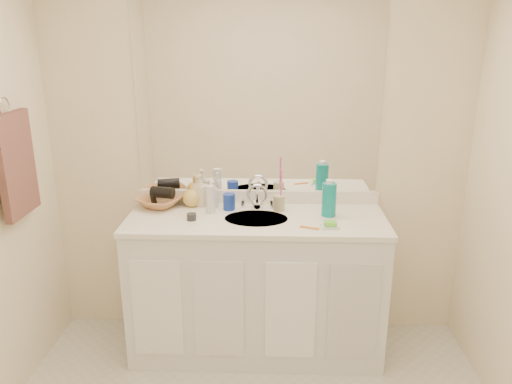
% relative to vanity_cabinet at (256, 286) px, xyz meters
% --- Properties ---
extents(wall_back, '(2.60, 0.02, 2.40)m').
position_rel_vanity_cabinet_xyz_m(wall_back, '(0.00, 0.28, 0.77)').
color(wall_back, '#FCEAC5').
rests_on(wall_back, floor).
extents(vanity_cabinet, '(1.50, 0.55, 0.85)m').
position_rel_vanity_cabinet_xyz_m(vanity_cabinet, '(0.00, 0.00, 0.00)').
color(vanity_cabinet, white).
rests_on(vanity_cabinet, floor).
extents(countertop, '(1.52, 0.57, 0.03)m').
position_rel_vanity_cabinet_xyz_m(countertop, '(0.00, 0.00, 0.44)').
color(countertop, white).
rests_on(countertop, vanity_cabinet).
extents(backsplash, '(1.52, 0.03, 0.08)m').
position_rel_vanity_cabinet_xyz_m(backsplash, '(0.00, 0.26, 0.50)').
color(backsplash, white).
rests_on(backsplash, countertop).
extents(sink_basin, '(0.37, 0.37, 0.02)m').
position_rel_vanity_cabinet_xyz_m(sink_basin, '(0.00, -0.02, 0.44)').
color(sink_basin, beige).
rests_on(sink_basin, countertop).
extents(faucet, '(0.02, 0.02, 0.11)m').
position_rel_vanity_cabinet_xyz_m(faucet, '(0.00, 0.16, 0.51)').
color(faucet, silver).
rests_on(faucet, countertop).
extents(mirror, '(1.48, 0.01, 1.20)m').
position_rel_vanity_cabinet_xyz_m(mirror, '(0.00, 0.27, 1.14)').
color(mirror, white).
rests_on(mirror, wall_back).
extents(blue_mug, '(0.09, 0.09, 0.10)m').
position_rel_vanity_cabinet_xyz_m(blue_mug, '(-0.17, 0.13, 0.50)').
color(blue_mug, '#1834A5').
rests_on(blue_mug, countertop).
extents(tan_cup, '(0.09, 0.09, 0.09)m').
position_rel_vanity_cabinet_xyz_m(tan_cup, '(0.13, 0.12, 0.50)').
color(tan_cup, '#BDB285').
rests_on(tan_cup, countertop).
extents(toothbrush, '(0.01, 0.04, 0.22)m').
position_rel_vanity_cabinet_xyz_m(toothbrush, '(0.14, 0.12, 0.60)').
color(toothbrush, '#F540AA').
rests_on(toothbrush, tan_cup).
extents(mouthwash_bottle, '(0.10, 0.10, 0.20)m').
position_rel_vanity_cabinet_xyz_m(mouthwash_bottle, '(0.43, 0.04, 0.55)').
color(mouthwash_bottle, '#0B8888').
rests_on(mouthwash_bottle, countertop).
extents(soap_dish, '(0.10, 0.08, 0.01)m').
position_rel_vanity_cabinet_xyz_m(soap_dish, '(0.41, -0.15, 0.46)').
color(soap_dish, silver).
rests_on(soap_dish, countertop).
extents(green_soap, '(0.07, 0.05, 0.02)m').
position_rel_vanity_cabinet_xyz_m(green_soap, '(0.41, -0.15, 0.48)').
color(green_soap, '#78DF36').
rests_on(green_soap, soap_dish).
extents(orange_comb, '(0.11, 0.06, 0.00)m').
position_rel_vanity_cabinet_xyz_m(orange_comb, '(0.30, -0.16, 0.46)').
color(orange_comb, orange).
rests_on(orange_comb, countertop).
extents(dark_jar, '(0.06, 0.06, 0.04)m').
position_rel_vanity_cabinet_xyz_m(dark_jar, '(-0.37, -0.06, 0.47)').
color(dark_jar, '#25252A').
rests_on(dark_jar, countertop).
extents(extra_white_bottle, '(0.06, 0.06, 0.17)m').
position_rel_vanity_cabinet_xyz_m(extra_white_bottle, '(-0.28, 0.07, 0.54)').
color(extra_white_bottle, silver).
rests_on(extra_white_bottle, countertop).
extents(soap_bottle_white, '(0.08, 0.08, 0.17)m').
position_rel_vanity_cabinet_xyz_m(soap_bottle_white, '(-0.27, 0.17, 0.54)').
color(soap_bottle_white, white).
rests_on(soap_bottle_white, countertop).
extents(soap_bottle_cream, '(0.11, 0.11, 0.19)m').
position_rel_vanity_cabinet_xyz_m(soap_bottle_cream, '(-0.36, 0.21, 0.55)').
color(soap_bottle_cream, beige).
rests_on(soap_bottle_cream, countertop).
extents(soap_bottle_yellow, '(0.13, 0.13, 0.15)m').
position_rel_vanity_cabinet_xyz_m(soap_bottle_yellow, '(-0.41, 0.19, 0.53)').
color(soap_bottle_yellow, '#DEB756').
rests_on(soap_bottle_yellow, countertop).
extents(wicker_basket, '(0.35, 0.35, 0.07)m').
position_rel_vanity_cabinet_xyz_m(wicker_basket, '(-0.61, 0.17, 0.49)').
color(wicker_basket, '#AF7446').
rests_on(wicker_basket, countertop).
extents(hair_dryer, '(0.15, 0.10, 0.07)m').
position_rel_vanity_cabinet_xyz_m(hair_dryer, '(-0.59, 0.17, 0.54)').
color(hair_dryer, black).
rests_on(hair_dryer, wicker_basket).
extents(towel_ring, '(0.01, 0.11, 0.11)m').
position_rel_vanity_cabinet_xyz_m(towel_ring, '(-1.27, -0.25, 1.12)').
color(towel_ring, silver).
rests_on(towel_ring, wall_left).
extents(hand_towel, '(0.04, 0.32, 0.55)m').
position_rel_vanity_cabinet_xyz_m(hand_towel, '(-1.25, -0.25, 0.82)').
color(hand_towel, '#4D2E29').
rests_on(hand_towel, towel_ring).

